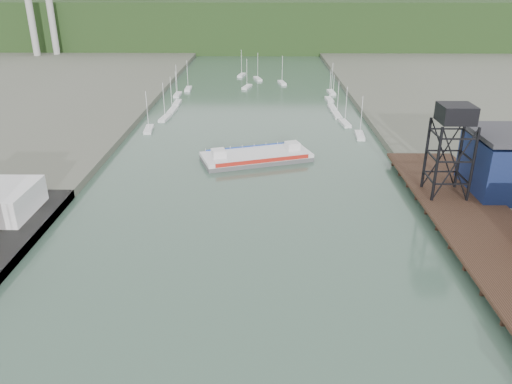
{
  "coord_description": "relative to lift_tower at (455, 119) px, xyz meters",
  "views": [
    {
      "loc": [
        2.74,
        -23.89,
        37.52
      ],
      "look_at": [
        1.67,
        53.8,
        4.0
      ],
      "focal_mm": 35.0,
      "sensor_mm": 36.0,
      "label": 1
    }
  ],
  "objects": [
    {
      "name": "east_pier",
      "position": [
        2.0,
        -13.0,
        -13.75
      ],
      "size": [
        14.0,
        70.0,
        2.45
      ],
      "color": "black",
      "rests_on": "ground"
    },
    {
      "name": "chain_ferry",
      "position": [
        -33.65,
        22.86,
        -14.67
      ],
      "size": [
        25.52,
        16.51,
        3.42
      ],
      "rotation": [
        0.0,
        0.0,
        0.32
      ],
      "color": "#4F5052",
      "rests_on": "ground"
    },
    {
      "name": "lift_tower",
      "position": [
        0.0,
        0.0,
        0.0
      ],
      "size": [
        6.5,
        6.5,
        16.0
      ],
      "color": "black",
      "rests_on": "east_pier"
    },
    {
      "name": "marina_sailboats",
      "position": [
        -34.92,
        80.46,
        -15.3
      ],
      "size": [
        57.71,
        92.65,
        0.9
      ],
      "color": "silver",
      "rests_on": "ground"
    },
    {
      "name": "distant_hills",
      "position": [
        -38.98,
        243.35,
        -5.27
      ],
      "size": [
        500.0,
        120.0,
        80.0
      ],
      "color": "black",
      "rests_on": "ground"
    }
  ]
}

